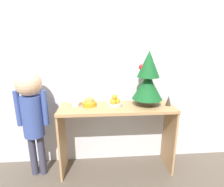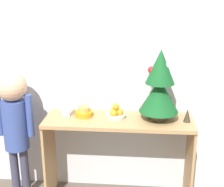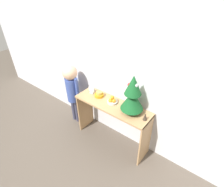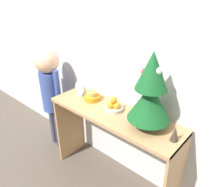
{
  "view_description": "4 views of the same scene",
  "coord_description": "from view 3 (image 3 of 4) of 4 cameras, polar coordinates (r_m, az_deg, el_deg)",
  "views": [
    {
      "loc": [
        -0.19,
        -1.54,
        1.38
      ],
      "look_at": [
        -0.06,
        0.18,
        0.91
      ],
      "focal_mm": 28.0,
      "sensor_mm": 36.0,
      "label": 1
    },
    {
      "loc": [
        0.14,
        -2.16,
        1.75
      ],
      "look_at": [
        -0.05,
        0.16,
        0.99
      ],
      "focal_mm": 50.0,
      "sensor_mm": 36.0,
      "label": 2
    },
    {
      "loc": [
        1.25,
        -1.46,
        2.33
      ],
      "look_at": [
        0.01,
        0.17,
        0.97
      ],
      "focal_mm": 28.0,
      "sensor_mm": 36.0,
      "label": 3
    },
    {
      "loc": [
        1.0,
        -0.99,
        1.71
      ],
      "look_at": [
        0.01,
        0.16,
        0.95
      ],
      "focal_mm": 35.0,
      "sensor_mm": 36.0,
      "label": 4
    }
  ],
  "objects": [
    {
      "name": "back_wall",
      "position": [
        2.5,
        3.34,
        7.97
      ],
      "size": [
        7.0,
        0.05,
        2.5
      ],
      "primitive_type": "cube",
      "color": "silver",
      "rests_on": "ground_plane"
    },
    {
      "name": "desk_clock",
      "position": [
        2.82,
        -6.66,
        1.25
      ],
      "size": [
        0.12,
        0.04,
        0.14
      ],
      "color": "#B2B2B7",
      "rests_on": "console_table"
    },
    {
      "name": "child_figure",
      "position": [
        3.1,
        -13.02,
        2.37
      ],
      "size": [
        0.32,
        0.25,
        1.15
      ],
      "color": "#38384C",
      "rests_on": "ground_plane"
    },
    {
      "name": "figurine",
      "position": [
        2.34,
        10.79,
        -7.42
      ],
      "size": [
        0.06,
        0.06,
        0.11
      ],
      "color": "#382D23",
      "rests_on": "console_table"
    },
    {
      "name": "mini_tree",
      "position": [
        2.3,
        6.75,
        -0.58
      ],
      "size": [
        0.32,
        0.32,
        0.58
      ],
      "color": "#4C3828",
      "rests_on": "console_table"
    },
    {
      "name": "console_table",
      "position": [
        2.71,
        0.07,
        -6.49
      ],
      "size": [
        1.21,
        0.38,
        0.76
      ],
      "color": "tan",
      "rests_on": "ground_plane"
    },
    {
      "name": "singing_bowl",
      "position": [
        2.75,
        -4.23,
        -0.36
      ],
      "size": [
        0.14,
        0.14,
        0.08
      ],
      "color": "#B78419",
      "rests_on": "console_table"
    },
    {
      "name": "fruit_bowl",
      "position": [
        2.61,
        0.1,
        -2.32
      ],
      "size": [
        0.16,
        0.16,
        0.12
      ],
      "color": "#B7B2A8",
      "rests_on": "console_table"
    },
    {
      "name": "ground_plane",
      "position": [
        3.02,
        -2.2,
        -16.9
      ],
      "size": [
        12.0,
        12.0,
        0.0
      ],
      "primitive_type": "plane",
      "color": "brown"
    }
  ]
}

